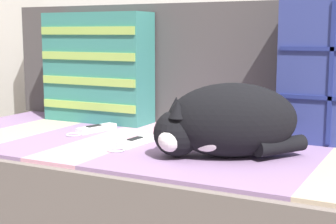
{
  "coord_description": "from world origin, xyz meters",
  "views": [
    {
      "loc": [
        0.58,
        -1.21,
        0.67
      ],
      "look_at": [
        -0.07,
        0.07,
        0.44
      ],
      "focal_mm": 55.0,
      "sensor_mm": 36.0,
      "label": 1
    }
  ],
  "objects": [
    {
      "name": "game_remote_far",
      "position": [
        -0.39,
        0.16,
        0.35
      ],
      "size": [
        0.09,
        0.2,
        0.02
      ],
      "color": "white",
      "rests_on": "couch"
    },
    {
      "name": "couch",
      "position": [
        0.0,
        0.14,
        0.17
      ],
      "size": [
        1.88,
        0.81,
        0.34
      ],
      "color": "#3D3838",
      "rests_on": "ground_plane"
    },
    {
      "name": "sofa_backrest",
      "position": [
        0.0,
        0.48,
        0.55
      ],
      "size": [
        1.84,
        0.14,
        0.42
      ],
      "color": "#474242",
      "rests_on": "couch"
    },
    {
      "name": "game_remote_near",
      "position": [
        -0.17,
        0.04,
        0.35
      ],
      "size": [
        0.06,
        0.21,
        0.02
      ],
      "color": "white",
      "rests_on": "couch"
    },
    {
      "name": "sleeping_cat",
      "position": [
        0.11,
        0.02,
        0.43
      ],
      "size": [
        0.38,
        0.32,
        0.19
      ],
      "color": "black",
      "rests_on": "couch"
    },
    {
      "name": "throw_pillow_striped",
      "position": [
        -0.5,
        0.33,
        0.54
      ],
      "size": [
        0.4,
        0.14,
        0.39
      ],
      "color": "#337A70",
      "rests_on": "couch"
    }
  ]
}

